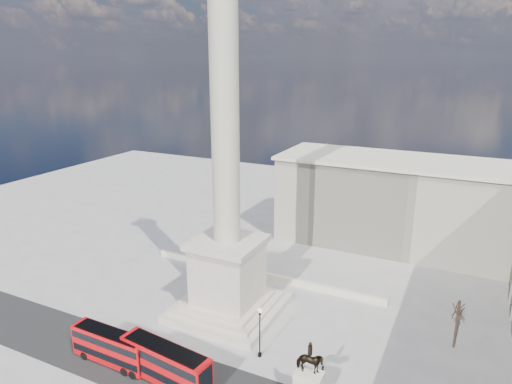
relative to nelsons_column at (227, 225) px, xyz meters
The scene contains 10 objects.
ground 13.85m from the nelsons_column, 90.00° to the right, with size 180.00×180.00×0.00m, color #9D9995.
nelsons_column is the anchor object (origin of this frame).
balustrade_wall 16.55m from the nelsons_column, 90.00° to the left, with size 40.00×0.60×1.10m, color beige.
building_northeast 40.57m from the nelsons_column, 60.26° to the left, with size 51.00×17.00×16.60m.
red_bus_a 20.34m from the nelsons_column, 112.15° to the right, with size 10.21×2.60×4.12m.
red_bus_b 19.20m from the nelsons_column, 85.48° to the right, with size 11.38×3.80×4.53m.
victorian_lamp 14.41m from the nelsons_column, 41.18° to the right, with size 0.56×0.56×6.49m.
equestrian_statue 22.90m from the nelsons_column, 37.00° to the right, with size 3.50×2.63×7.43m.
bare_tree_mid 30.49m from the nelsons_column, ahead, with size 1.78×1.78×6.74m.
pedestrian_crossing 21.81m from the nelsons_column, 25.54° to the right, with size 0.96×0.40×1.63m, color black.
Camera 1 is at (28.56, -44.52, 34.33)m, focal length 32.00 mm.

